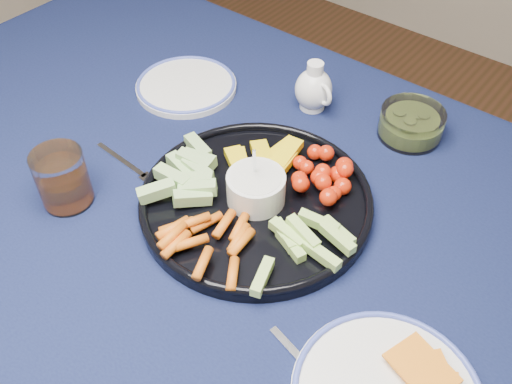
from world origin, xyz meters
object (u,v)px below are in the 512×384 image
Objects in this scene: creamer_pitcher at (314,89)px; juice_tumbler at (63,181)px; dining_table at (227,251)px; side_plate_extra at (186,85)px; crudite_platter at (254,197)px; pickle_bowl at (411,125)px.

juice_tumbler is (-0.17, -0.47, -0.00)m from creamer_pitcher.
dining_table is 16.73× the size of juice_tumbler.
creamer_pitcher is at bearing 24.95° from side_plate_extra.
crudite_platter is at bearing 65.27° from dining_table.
pickle_bowl is 0.63m from juice_tumbler.
dining_table is 14.03× the size of pickle_bowl.
dining_table is at bearing -114.73° from crudite_platter.
crudite_platter is at bearing -74.38° from creamer_pitcher.
creamer_pitcher is (-0.06, 0.33, 0.13)m from dining_table.
creamer_pitcher reaches higher than juice_tumbler.
pickle_bowl reaches higher than dining_table.
dining_table is 0.12m from crudite_platter.
creamer_pitcher is 1.02× the size of juice_tumbler.
creamer_pitcher is 0.50m from juice_tumbler.
crudite_platter is 0.36m from side_plate_extra.
side_plate_extra is (-0.43, -0.15, -0.02)m from pickle_bowl.
pickle_bowl is at bearing 54.33° from juice_tumbler.
side_plate_extra is at bearing -160.42° from pickle_bowl.
crudite_platter reaches higher than side_plate_extra.
side_plate_extra is at bearing 143.29° from dining_table.
pickle_bowl is (0.13, 0.37, 0.11)m from dining_table.
crudite_platter is 0.34m from pickle_bowl.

